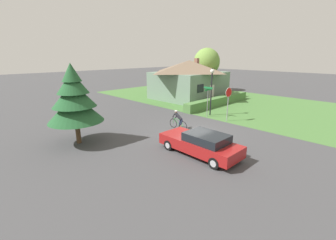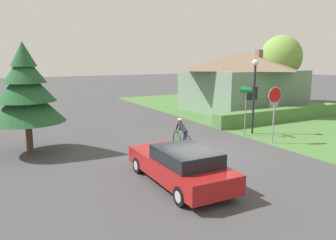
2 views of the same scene
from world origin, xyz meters
TOP-DOWN VIEW (x-y plane):
  - ground_plane at (0.00, 0.00)m, footprint 140.00×140.00m
  - grass_verge_right at (11.97, 4.00)m, footprint 16.00×36.00m
  - cottage_house at (10.28, 9.05)m, footprint 8.94×7.78m
  - hedge_row at (9.37, 3.82)m, footprint 11.00×0.90m
  - sedan_left_lane at (-2.60, -2.79)m, footprint 1.95×4.73m
  - cyclist at (-0.14, 1.21)m, footprint 0.44×1.71m
  - stop_sign at (4.31, -0.28)m, footprint 0.80×0.09m
  - street_lamp at (4.94, 1.87)m, footprint 0.37×0.37m
  - street_name_sign at (4.19, 1.68)m, footprint 0.90×0.90m
  - conifer_tall_near at (-6.72, 3.76)m, footprint 3.33×3.33m
  - deciduous_tree_right at (16.91, 11.18)m, footprint 3.94×3.94m

SIDE VIEW (x-z plane):
  - ground_plane at x=0.00m, z-range 0.00..0.00m
  - grass_verge_right at x=11.97m, z-range 0.00..0.01m
  - hedge_row at x=9.37m, z-range 0.00..0.89m
  - sedan_left_lane at x=-2.60m, z-range 0.00..1.33m
  - cyclist at x=-0.14m, z-range -0.03..1.40m
  - street_name_sign at x=4.19m, z-range 0.52..3.26m
  - stop_sign at x=4.31m, z-range 0.63..3.49m
  - cottage_house at x=10.28m, z-range -0.03..4.98m
  - conifer_tall_near at x=-6.72m, z-range 0.31..5.30m
  - street_lamp at x=4.94m, z-range 0.86..5.15m
  - deciduous_tree_right at x=16.91m, z-range 1.16..7.63m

